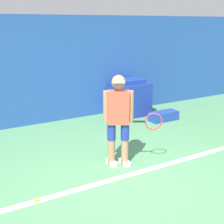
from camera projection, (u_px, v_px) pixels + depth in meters
ground_plane at (130, 185)px, 4.55m from camera, size 24.00×24.00×0.00m
back_wall at (46, 70)px, 7.14m from camera, size 24.00×0.10×2.46m
court_baseline at (121, 177)px, 4.77m from camera, size 21.60×0.10×0.01m
tennis_player at (119, 117)px, 4.98m from camera, size 0.84×0.54×1.51m
tennis_ball at (37, 200)px, 4.11m from camera, size 0.07×0.07×0.07m
covered_chair at (130, 98)px, 7.93m from camera, size 0.88×0.75×0.92m
equipment_bag at (164, 116)px, 7.54m from camera, size 0.71×0.32×0.22m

